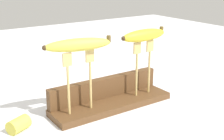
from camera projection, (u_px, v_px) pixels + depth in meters
The scene contains 8 objects.
ground_plane at pixel (112, 107), 0.98m from camera, with size 3.00×3.00×0.00m, color silver.
wooden_board at pixel (112, 104), 0.97m from camera, with size 0.39×0.11×0.02m, color brown.
board_backstop at pixel (105, 87), 0.99m from camera, with size 0.38×0.03×0.06m, color brown.
fork_stand_left at pixel (79, 76), 0.87m from camera, with size 0.10×0.01×0.18m.
fork_stand_right at pixel (143, 63), 0.99m from camera, with size 0.08×0.01×0.17m.
banana_raised_left at pixel (78, 45), 0.84m from camera, with size 0.19×0.07×0.04m.
banana_raised_right at pixel (144, 35), 0.97m from camera, with size 0.17×0.05×0.04m.
banana_chunk_near at pixel (19, 124), 0.83m from camera, with size 0.07×0.06×0.04m.
Camera 1 is at (-0.50, -0.74, 0.41)m, focal length 50.45 mm.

